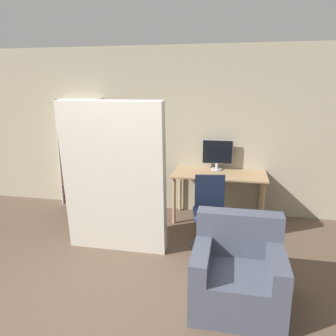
# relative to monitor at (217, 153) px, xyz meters

# --- Properties ---
(ground_plane) EXTENTS (16.00, 16.00, 0.00)m
(ground_plane) POSITION_rel_monitor_xyz_m (-0.97, -2.75, -1.03)
(ground_plane) COLOR brown
(wall_back) EXTENTS (8.00, 0.06, 2.70)m
(wall_back) POSITION_rel_monitor_xyz_m (-0.97, 0.14, 0.32)
(wall_back) COLOR tan
(wall_back) RESTS_ON ground
(desk) EXTENTS (1.43, 0.68, 0.76)m
(desk) POSITION_rel_monitor_xyz_m (0.05, -0.23, -0.36)
(desk) COLOR tan
(desk) RESTS_ON ground
(monitor) EXTENTS (0.49, 0.18, 0.49)m
(monitor) POSITION_rel_monitor_xyz_m (0.00, 0.00, 0.00)
(monitor) COLOR #B7B7BC
(monitor) RESTS_ON desk
(office_chair) EXTENTS (0.52, 0.52, 0.93)m
(office_chair) POSITION_rel_monitor_xyz_m (-0.01, -1.11, -0.65)
(office_chair) COLOR #4C4C51
(office_chair) RESTS_ON ground
(bookshelf) EXTENTS (0.77, 0.26, 1.87)m
(bookshelf) POSITION_rel_monitor_xyz_m (-2.41, 0.01, -0.18)
(bookshelf) COLOR beige
(bookshelf) RESTS_ON ground
(mattress_near) EXTENTS (1.28, 0.31, 1.92)m
(mattress_near) POSITION_rel_monitor_xyz_m (-1.17, -1.50, -0.07)
(mattress_near) COLOR beige
(mattress_near) RESTS_ON ground
(armchair) EXTENTS (0.85, 0.80, 0.85)m
(armchair) POSITION_rel_monitor_xyz_m (0.35, -2.27, -0.71)
(armchair) COLOR #474C5B
(armchair) RESTS_ON ground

